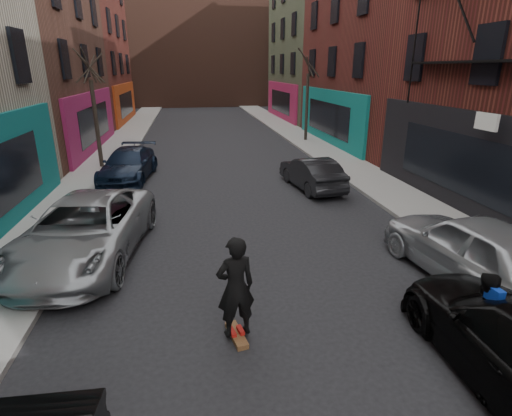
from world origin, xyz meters
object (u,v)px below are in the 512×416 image
object	(u,v)px
tree_right_far	(307,89)
parked_right_far	(475,249)
pedestrian	(481,315)
skateboard	(237,335)
skateboarder	(236,287)
parked_left_far	(85,230)
parked_right_end	(311,173)
tree_left_far	(93,100)
parked_left_end	(128,164)

from	to	relation	value
tree_right_far	parked_right_far	world-z (taller)	tree_right_far
parked_right_far	pedestrian	size ratio (longest dim) A/B	3.13
skateboard	skateboarder	size ratio (longest dim) A/B	0.41
pedestrian	skateboarder	bearing A→B (deg)	-16.74
parked_left_far	parked_right_end	xyz separation A→B (m)	(7.80, 5.34, -0.14)
parked_left_far	pedestrian	bearing A→B (deg)	-26.86
skateboard	parked_left_far	bearing A→B (deg)	119.62
tree_right_far	parked_left_far	distance (m)	19.88
parked_right_far	parked_right_end	xyz separation A→B (m)	(-1.40, 8.20, -0.18)
pedestrian	parked_right_end	bearing A→B (deg)	-92.26
tree_right_far	parked_left_far	world-z (taller)	tree_right_far
tree_right_far	skateboard	bearing A→B (deg)	-109.63
skateboard	skateboarder	bearing A→B (deg)	0.00
tree_left_far	parked_right_far	distance (m)	17.34
tree_right_far	skateboarder	size ratio (longest dim) A/B	3.47
tree_left_far	pedestrian	size ratio (longest dim) A/B	4.09
parked_right_far	pedestrian	xyz separation A→B (m)	(-1.60, -2.30, -0.04)
parked_left_far	skateboard	size ratio (longest dim) A/B	7.26
parked_left_end	parked_right_end	distance (m)	8.23
parked_right_end	parked_left_end	bearing A→B (deg)	-26.74
parked_right_far	skateboard	size ratio (longest dim) A/B	6.21
tree_right_far	parked_left_end	world-z (taller)	tree_right_far
tree_left_far	parked_left_end	bearing A→B (deg)	-55.05
parked_right_far	skateboard	bearing A→B (deg)	5.57
parked_left_end	parked_left_far	bearing A→B (deg)	-83.36
tree_right_far	skateboarder	distance (m)	21.88
skateboard	parked_right_end	bearing A→B (deg)	53.82
tree_left_far	parked_right_end	size ratio (longest dim) A/B	1.61
pedestrian	tree_right_far	bearing A→B (deg)	-99.59
parked_right_end	parked_right_far	bearing A→B (deg)	92.57
parked_right_end	pedestrian	size ratio (longest dim) A/B	2.54
parked_left_end	parked_right_far	distance (m)	14.28
parked_left_far	pedestrian	size ratio (longest dim) A/B	3.66
tree_right_far	pedestrian	size ratio (longest dim) A/B	4.28
parked_left_far	parked_right_end	size ratio (longest dim) A/B	1.44
parked_right_end	skateboard	distance (m)	10.31
parked_left_far	skateboarder	xyz separation A→B (m)	(3.50, -4.01, 0.27)
tree_left_far	skateboard	size ratio (longest dim) A/B	8.12
skateboard	pedestrian	xyz separation A→B (m)	(4.10, -1.14, 0.75)
tree_left_far	parked_left_far	world-z (taller)	tree_left_far
parked_left_far	pedestrian	xyz separation A→B (m)	(7.60, -5.15, -0.00)
parked_right_end	pedestrian	distance (m)	10.50
tree_right_far	parked_left_far	bearing A→B (deg)	-123.26
parked_left_far	parked_right_far	world-z (taller)	parked_right_far
tree_right_far	parked_left_end	size ratio (longest dim) A/B	1.43
parked_left_end	parked_right_far	world-z (taller)	parked_right_far
parked_left_far	tree_left_far	bearing A→B (deg)	105.96
skateboarder	tree_right_far	bearing A→B (deg)	-121.10
tree_left_far	parked_left_end	xyz separation A→B (m)	(1.65, -2.36, -2.69)
skateboard	pedestrian	bearing A→B (deg)	-27.04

